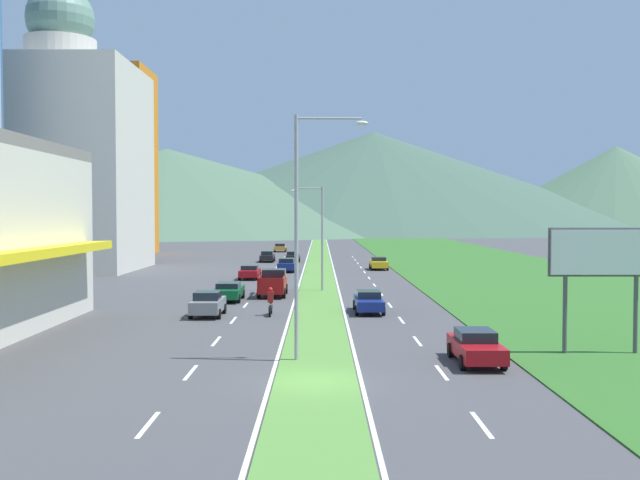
{
  "coord_description": "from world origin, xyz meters",
  "views": [
    {
      "loc": [
        0.16,
        -27.37,
        6.44
      ],
      "look_at": [
        -0.04,
        38.16,
        4.09
      ],
      "focal_mm": 40.61,
      "sensor_mm": 36.0,
      "label": 1
    }
  ],
  "objects": [
    {
      "name": "lane_dash_left_7",
      "position": [
        -5.1,
        30.76,
        0.01
      ],
      "size": [
        0.16,
        2.8,
        0.01
      ],
      "primitive_type": "cube",
      "color": "silver",
      "rests_on": "ground_plane"
    },
    {
      "name": "car_7",
      "position": [
        -6.63,
        95.75,
        0.74
      ],
      "size": [
        2.04,
        4.01,
        1.43
      ],
      "rotation": [
        0.0,
        0.0,
        1.57
      ],
      "color": "#C6842D",
      "rests_on": "ground_plane"
    },
    {
      "name": "pickup_truck_0",
      "position": [
        -3.56,
        29.61,
        0.98
      ],
      "size": [
        2.18,
        5.4,
        2.0
      ],
      "rotation": [
        0.0,
        0.0,
        1.57
      ],
      "color": "maroon",
      "rests_on": "ground_plane"
    },
    {
      "name": "lane_dash_left_2",
      "position": [
        -5.1,
        -5.5,
        0.01
      ],
      "size": [
        0.16,
        2.8,
        0.01
      ],
      "primitive_type": "cube",
      "color": "silver",
      "rests_on": "ground_plane"
    },
    {
      "name": "lane_dash_right_8",
      "position": [
        5.1,
        38.01,
        0.01
      ],
      "size": [
        0.16,
        2.8,
        0.01
      ],
      "primitive_type": "cube",
      "color": "silver",
      "rests_on": "ground_plane"
    },
    {
      "name": "lane_dash_left_10",
      "position": [
        -5.1,
        52.51,
        0.01
      ],
      "size": [
        0.16,
        2.8,
        0.01
      ],
      "primitive_type": "cube",
      "color": "silver",
      "rests_on": "ground_plane"
    },
    {
      "name": "street_lamp_near",
      "position": [
        -0.55,
        4.1,
        6.12
      ],
      "size": [
        3.22,
        0.32,
        10.75
      ],
      "color": "#99999E",
      "rests_on": "ground_plane"
    },
    {
      "name": "billboard_roadside",
      "position": [
        13.03,
        5.58,
        4.39
      ],
      "size": [
        4.84,
        0.28,
        5.82
      ],
      "color": "#4C4C51",
      "rests_on": "ground_plane"
    },
    {
      "name": "lane_dash_right_9",
      "position": [
        5.1,
        45.26,
        0.01
      ],
      "size": [
        0.16,
        2.8,
        0.01
      ],
      "primitive_type": "cube",
      "color": "silver",
      "rests_on": "ground_plane"
    },
    {
      "name": "hill_far_left",
      "position": [
        -58.86,
        251.55,
        15.8
      ],
      "size": [
        229.62,
        229.62,
        31.59
      ],
      "primitive_type": "cone",
      "color": "#47664C",
      "rests_on": "ground_plane"
    },
    {
      "name": "domed_building",
      "position": [
        -29.53,
        55.99,
        13.02
      ],
      "size": [
        17.26,
        17.26,
        32.52
      ],
      "color": "beige",
      "rests_on": "ground_plane"
    },
    {
      "name": "lane_dash_right_3",
      "position": [
        5.1,
        1.75,
        0.01
      ],
      "size": [
        0.16,
        2.8,
        0.01
      ],
      "primitive_type": "cube",
      "color": "silver",
      "rests_on": "ground_plane"
    },
    {
      "name": "hill_far_center",
      "position": [
        22.51,
        274.95,
        20.33
      ],
      "size": [
        227.58,
        227.58,
        40.67
      ],
      "primitive_type": "cone",
      "color": "#3D5647",
      "rests_on": "ground_plane"
    },
    {
      "name": "car_4",
      "position": [
        -3.57,
        53.08,
        0.78
      ],
      "size": [
        2.02,
        4.66,
        1.53
      ],
      "rotation": [
        0.0,
        0.0,
        1.57
      ],
      "color": "navy",
      "rests_on": "ground_plane"
    },
    {
      "name": "lane_dash_left_5",
      "position": [
        -5.1,
        16.26,
        0.01
      ],
      "size": [
        0.16,
        2.8,
        0.01
      ],
      "primitive_type": "cube",
      "color": "silver",
      "rests_on": "ground_plane"
    },
    {
      "name": "car_8",
      "position": [
        3.34,
        19.76,
        0.73
      ],
      "size": [
        1.9,
        4.69,
        1.41
      ],
      "rotation": [
        0.0,
        0.0,
        -1.57
      ],
      "color": "navy",
      "rests_on": "ground_plane"
    },
    {
      "name": "lane_dash_left_8",
      "position": [
        -5.1,
        38.01,
        0.01
      ],
      "size": [
        0.16,
        2.8,
        0.01
      ],
      "primitive_type": "cube",
      "color": "silver",
      "rests_on": "ground_plane"
    },
    {
      "name": "lane_dash_right_7",
      "position": [
        5.1,
        30.76,
        0.01
      ],
      "size": [
        0.16,
        2.8,
        0.01
      ],
      "primitive_type": "cube",
      "color": "silver",
      "rests_on": "ground_plane"
    },
    {
      "name": "edge_line_median_left",
      "position": [
        -1.75,
        60.0,
        0.01
      ],
      "size": [
        0.16,
        240.0,
        0.01
      ],
      "primitive_type": "cube",
      "color": "silver",
      "rests_on": "ground_plane"
    },
    {
      "name": "lane_dash_left_9",
      "position": [
        -5.1,
        45.26,
        0.01
      ],
      "size": [
        0.16,
        2.8,
        0.01
      ],
      "primitive_type": "cube",
      "color": "silver",
      "rests_on": "ground_plane"
    },
    {
      "name": "lane_dash_left_14",
      "position": [
        -5.1,
        81.52,
        0.01
      ],
      "size": [
        0.16,
        2.8,
        0.01
      ],
      "primitive_type": "cube",
      "color": "silver",
      "rests_on": "ground_plane"
    },
    {
      "name": "car_5",
      "position": [
        -3.51,
        69.77,
        0.74
      ],
      "size": [
        1.9,
        4.52,
        1.44
      ],
      "rotation": [
        0.0,
        0.0,
        1.57
      ],
      "color": "black",
      "rests_on": "ground_plane"
    },
    {
      "name": "car_2",
      "position": [
        -6.8,
        44.04,
        0.72
      ],
      "size": [
        1.98,
        4.5,
        1.39
      ],
      "rotation": [
        0.0,
        0.0,
        1.57
      ],
      "color": "maroon",
      "rests_on": "ground_plane"
    },
    {
      "name": "lane_dash_left_6",
      "position": [
        -5.1,
        23.51,
        0.01
      ],
      "size": [
        0.16,
        2.8,
        0.01
      ],
      "primitive_type": "cube",
      "color": "silver",
      "rests_on": "ground_plane"
    },
    {
      "name": "lane_dash_right_13",
      "position": [
        5.1,
        74.27,
        0.01
      ],
      "size": [
        0.16,
        2.8,
        0.01
      ],
      "primitive_type": "cube",
      "color": "silver",
      "rests_on": "ground_plane"
    },
    {
      "name": "lane_dash_right_11",
      "position": [
        5.1,
        59.76,
        0.01
      ],
      "size": [
        0.16,
        2.8,
        0.01
      ],
      "primitive_type": "cube",
      "color": "silver",
      "rests_on": "ground_plane"
    },
    {
      "name": "lane_dash_right_5",
      "position": [
        5.1,
        16.26,
        0.01
      ],
      "size": [
        0.16,
        2.8,
        0.01
      ],
      "primitive_type": "cube",
      "color": "silver",
      "rests_on": "ground_plane"
    },
    {
      "name": "car_9",
      "position": [
        -6.63,
        26.14,
        0.73
      ],
      "size": [
        2.03,
        4.77,
        1.38
      ],
      "rotation": [
        0.0,
        0.0,
        1.57
      ],
      "color": "#0C5128",
      "rests_on": "ground_plane"
    },
    {
      "name": "motorcycle_rider",
      "position": [
        -2.99,
        18.36,
        0.75
      ],
      "size": [
        0.36,
        2.0,
        1.8
      ],
      "rotation": [
        0.0,
        0.0,
        1.57
      ],
      "color": "black",
      "rests_on": "ground_plane"
    },
    {
      "name": "lane_dash_left_11",
      "position": [
        -5.1,
        59.76,
        0.01
      ],
      "size": [
        0.16,
        2.8,
        0.01
      ],
      "primitive_type": "cube",
      "color": "silver",
      "rests_on": "ground_plane"
    },
    {
      "name": "grass_verge_right",
      "position": [
        20.6,
        60.0,
        0.03
      ],
      "size": [
        24.0,
        240.0,
        0.06
      ],
      "primitive_type": "cube",
      "color": "#2D6023",
      "rests_on": "ground_plane"
    },
    {
      "name": "lane_dash_right_6",
      "position": [
        5.1,
        23.51,
        0.01
      ],
      "size": [
        0.16,
        2.8,
        0.01
      ],
      "primitive_type": "cube",
      "color": "silver",
      "rests_on": "ground_plane"
    },
    {
      "name": "lane_dash_left_4",
      "position": [
        -5.1,
        9.0,
        0.01
      ],
      "size": [
        0.16,
        2.8,
        0.01
      ],
      "primitive_type": "cube",
      "color": "silver",
      "rests_on": "ground_plane"
    },
    {
      "name": "lane_dash_right_2",
      "position": [
        5.1,
        -5.5,
        0.01
      ],
      "size": [
        0.16,
        2.8,
        0.01
      ],
      "primitive_type": "cube",
      "color": "silver",
      "rests_on": "ground_plane"
    },
    {
      "name": "street_lamp_mid",
      "position": [
        0.05,
        32.98,
        5.03
      ],
      "size": [
        2.73,
        0.3,
        8.73
      ],
      "color": "#99999E",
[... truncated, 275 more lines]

